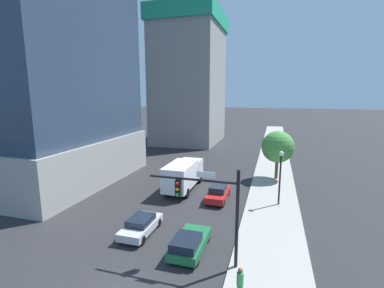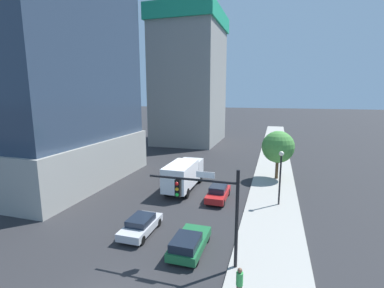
{
  "view_description": "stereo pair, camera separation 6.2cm",
  "coord_description": "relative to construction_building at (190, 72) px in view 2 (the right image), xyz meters",
  "views": [
    {
      "loc": [
        7.4,
        -10.11,
        10.21
      ],
      "look_at": [
        1.11,
        10.89,
        6.22
      ],
      "focal_mm": 25.84,
      "sensor_mm": 36.0,
      "label": 1
    },
    {
      "loc": [
        7.46,
        -10.09,
        10.21
      ],
      "look_at": [
        1.11,
        10.89,
        6.22
      ],
      "focal_mm": 25.84,
      "sensor_mm": 36.0,
      "label": 2
    }
  ],
  "objects": [
    {
      "name": "car_red",
      "position": [
        12.59,
        -31.37,
        -13.88
      ],
      "size": [
        1.76,
        4.32,
        1.47
      ],
      "color": "red",
      "rests_on": "ground"
    },
    {
      "name": "sidewalk",
      "position": [
        17.7,
        -26.51,
        -14.53
      ],
      "size": [
        4.72,
        120.0,
        0.15
      ],
      "primitive_type": "cube",
      "color": "#9E9B93",
      "rests_on": "ground"
    },
    {
      "name": "street_lamp",
      "position": [
        18.24,
        -31.19,
        -11.11
      ],
      "size": [
        0.44,
        0.44,
        5.02
      ],
      "color": "black",
      "rests_on": "sidewalk"
    },
    {
      "name": "car_silver",
      "position": [
        8.43,
        -39.51,
        -13.95
      ],
      "size": [
        1.81,
        4.09,
        1.28
      ],
      "color": "#B7B7BC",
      "rests_on": "ground"
    },
    {
      "name": "street_tree",
      "position": [
        18.03,
        -22.91,
        -10.59
      ],
      "size": [
        3.79,
        3.79,
        5.77
      ],
      "color": "brown",
      "rests_on": "sidewalk"
    },
    {
      "name": "pedestrian_green_shirt",
      "position": [
        16.29,
        -44.44,
        -13.53
      ],
      "size": [
        0.34,
        0.34,
        1.79
      ],
      "color": "brown",
      "rests_on": "sidewalk"
    },
    {
      "name": "box_truck",
      "position": [
        8.43,
        -29.55,
        -12.85
      ],
      "size": [
        2.44,
        7.36,
        3.09
      ],
      "color": "silver",
      "rests_on": "ground"
    },
    {
      "name": "car_green",
      "position": [
        12.59,
        -40.88,
        -13.93
      ],
      "size": [
        1.91,
        4.18,
        1.35
      ],
      "color": "#1E6638",
      "rests_on": "ground"
    },
    {
      "name": "construction_building",
      "position": [
        0.0,
        0.0,
        0.0
      ],
      "size": [
        17.58,
        16.89,
        36.73
      ],
      "color": "gray",
      "rests_on": "ground"
    },
    {
      "name": "traffic_light_pole",
      "position": [
        14.06,
        -41.75,
        -10.51
      ],
      "size": [
        5.47,
        0.48,
        5.91
      ],
      "color": "black",
      "rests_on": "sidewalk"
    }
  ]
}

